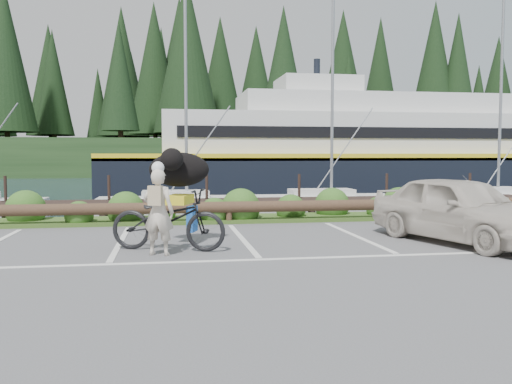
# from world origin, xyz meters

# --- Properties ---
(ground) EXTENTS (72.00, 72.00, 0.00)m
(ground) POSITION_xyz_m (0.00, 0.00, 0.00)
(ground) COLOR #515053
(harbor_backdrop) EXTENTS (170.00, 160.00, 30.00)m
(harbor_backdrop) POSITION_xyz_m (0.40, 78.42, -0.00)
(harbor_backdrop) COLOR #172538
(harbor_backdrop) RESTS_ON ground
(vegetation_strip) EXTENTS (34.00, 1.60, 0.10)m
(vegetation_strip) POSITION_xyz_m (0.00, 5.30, 0.05)
(vegetation_strip) COLOR #3D5B21
(vegetation_strip) RESTS_ON ground
(log_rail) EXTENTS (32.00, 0.30, 0.60)m
(log_rail) POSITION_xyz_m (0.00, 4.60, 0.00)
(log_rail) COLOR #443021
(log_rail) RESTS_ON ground
(bicycle) EXTENTS (2.40, 1.48, 1.19)m
(bicycle) POSITION_xyz_m (-1.60, 0.82, 0.60)
(bicycle) COLOR black
(bicycle) RESTS_ON ground
(cyclist) EXTENTS (0.67, 0.55, 1.59)m
(cyclist) POSITION_xyz_m (-1.77, 0.32, 0.80)
(cyclist) COLOR beige
(cyclist) RESTS_ON ground
(dog) EXTENTS (0.96, 1.35, 0.71)m
(dog) POSITION_xyz_m (-1.36, 1.51, 1.54)
(dog) COLOR black
(dog) RESTS_ON bicycle
(parked_car) EXTENTS (2.82, 4.47, 1.42)m
(parked_car) POSITION_xyz_m (4.45, 0.77, 0.71)
(parked_car) COLOR beige
(parked_car) RESTS_ON ground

